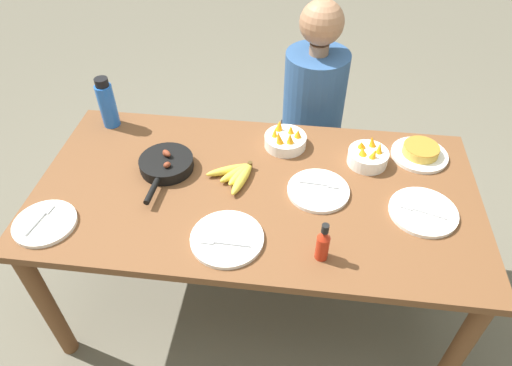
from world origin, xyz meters
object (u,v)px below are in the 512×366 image
banana_bunch (237,174)px  empty_plate_far_left (318,190)px  empty_plate_mid_edge (227,239)px  water_bottle (107,104)px  skillet (166,164)px  hot_sauce_bottle (323,244)px  empty_plate_near_front (423,212)px  empty_plate_far_right (45,223)px  frittata_plate_center (420,152)px  fruit_bowl_citrus (285,140)px  fruit_bowl_mango (368,156)px  person_figure (310,134)px

banana_bunch → empty_plate_far_left: (0.33, -0.04, -0.01)m
empty_plate_mid_edge → water_bottle: (-0.66, 0.63, 0.11)m
skillet → hot_sauce_bottle: size_ratio=2.17×
water_bottle → hot_sauce_bottle: size_ratio=1.48×
empty_plate_far_left → water_bottle: bearing=160.7°
empty_plate_near_front → hot_sauce_bottle: (-0.38, -0.25, 0.06)m
banana_bunch → water_bottle: size_ratio=0.85×
empty_plate_far_right → water_bottle: (0.02, 0.64, 0.11)m
empty_plate_far_left → hot_sauce_bottle: bearing=-87.0°
frittata_plate_center → fruit_bowl_citrus: fruit_bowl_citrus is taller
frittata_plate_center → hot_sauce_bottle: bearing=-124.5°
empty_plate_near_front → hot_sauce_bottle: 0.46m
empty_plate_near_front → water_bottle: size_ratio=1.06×
banana_bunch → fruit_bowl_citrus: fruit_bowl_citrus is taller
banana_bunch → empty_plate_mid_edge: banana_bunch is taller
frittata_plate_center → fruit_bowl_mango: fruit_bowl_mango is taller
empty_plate_far_left → fruit_bowl_citrus: bearing=118.8°
empty_plate_mid_edge → person_figure: (0.28, 0.97, -0.24)m
empty_plate_mid_edge → person_figure: size_ratio=0.21×
water_bottle → banana_bunch: bearing=-24.8°
empty_plate_near_front → person_figure: bearing=119.9°
fruit_bowl_citrus → person_figure: 0.50m
person_figure → empty_plate_far_right: bearing=-134.4°
empty_plate_near_front → water_bottle: 1.43m
fruit_bowl_mango → water_bottle: water_bottle is taller
empty_plate_near_front → empty_plate_far_right: 1.41m
empty_plate_far_left → hot_sauce_bottle: (0.02, -0.32, 0.06)m
banana_bunch → fruit_bowl_mango: fruit_bowl_mango is taller
person_figure → frittata_plate_center: bearing=-41.3°
empty_plate_mid_edge → hot_sauce_bottle: 0.34m
empty_plate_near_front → fruit_bowl_citrus: 0.65m
fruit_bowl_mango → water_bottle: size_ratio=0.70×
empty_plate_near_front → person_figure: person_figure is taller
fruit_bowl_citrus → frittata_plate_center: bearing=-0.2°
fruit_bowl_mango → hot_sauce_bottle: 0.56m
banana_bunch → hot_sauce_bottle: size_ratio=1.26×
frittata_plate_center → water_bottle: water_bottle is taller
empty_plate_far_right → person_figure: (0.96, 0.98, -0.24)m
empty_plate_far_right → person_figure: size_ratio=0.18×
banana_bunch → empty_plate_far_left: 0.34m
hot_sauce_bottle → empty_plate_near_front: bearing=33.8°
water_bottle → hot_sauce_bottle: bearing=-33.8°
water_bottle → empty_plate_far_left: bearing=-19.3°
empty_plate_near_front → fruit_bowl_mango: 0.34m
water_bottle → frittata_plate_center: bearing=-2.6°
empty_plate_far_right → hot_sauce_bottle: (1.02, -0.02, 0.06)m
skillet → empty_plate_near_front: size_ratio=1.38×
frittata_plate_center → empty_plate_far_left: bearing=-147.2°
skillet → empty_plate_near_front: (1.03, -0.13, -0.02)m
banana_bunch → water_bottle: (-0.64, 0.30, 0.10)m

